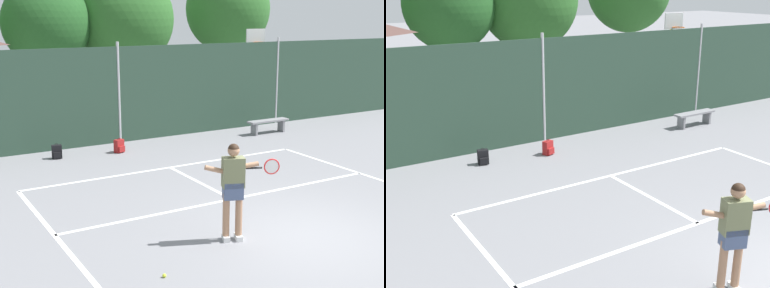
# 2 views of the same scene
# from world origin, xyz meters

# --- Properties ---
(ground_plane) EXTENTS (120.00, 120.00, 0.00)m
(ground_plane) POSITION_xyz_m (0.00, 0.00, 0.00)
(ground_plane) COLOR gray
(court_markings) EXTENTS (8.30, 11.10, 0.01)m
(court_markings) POSITION_xyz_m (0.00, 0.65, 0.00)
(court_markings) COLOR white
(court_markings) RESTS_ON ground
(chainlink_fence) EXTENTS (26.09, 0.09, 3.27)m
(chainlink_fence) POSITION_xyz_m (0.00, 9.00, 1.56)
(chainlink_fence) COLOR #284233
(chainlink_fence) RESTS_ON ground
(basketball_hoop) EXTENTS (0.90, 0.67, 3.55)m
(basketball_hoop) POSITION_xyz_m (6.65, 10.65, 2.31)
(basketball_hoop) COLOR yellow
(basketball_hoop) RESTS_ON ground
(treeline_backdrop) EXTENTS (26.61, 4.52, 6.83)m
(treeline_backdrop) POSITION_xyz_m (1.16, 18.62, 4.02)
(treeline_backdrop) COLOR brown
(treeline_backdrop) RESTS_ON ground
(tennis_player) EXTENTS (1.39, 0.50, 1.85)m
(tennis_player) POSITION_xyz_m (-1.27, 0.59, 1.11)
(tennis_player) COLOR silver
(tennis_player) RESTS_ON ground
(tennis_ball) EXTENTS (0.07, 0.07, 0.07)m
(tennis_ball) POSITION_xyz_m (-3.06, -0.08, 0.03)
(tennis_ball) COLOR #CCE033
(tennis_ball) RESTS_ON ground
(backpack_black) EXTENTS (0.31, 0.28, 0.46)m
(backpack_black) POSITION_xyz_m (-2.41, 8.01, 0.19)
(backpack_black) COLOR black
(backpack_black) RESTS_ON ground
(backpack_red) EXTENTS (0.32, 0.31, 0.46)m
(backpack_red) POSITION_xyz_m (-0.55, 7.75, 0.19)
(backpack_red) COLOR maroon
(backpack_red) RESTS_ON ground
(courtside_bench) EXTENTS (1.60, 0.36, 0.48)m
(courtside_bench) POSITION_xyz_m (5.07, 7.64, 0.36)
(courtside_bench) COLOR gray
(courtside_bench) RESTS_ON ground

